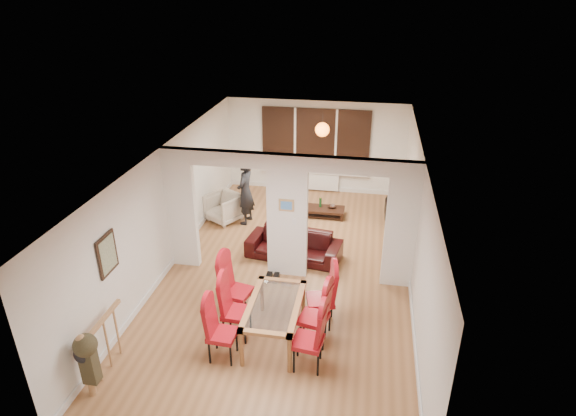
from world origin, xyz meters
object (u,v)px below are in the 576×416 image
(coffee_table, at_px, (324,212))
(sofa, at_px, (294,245))
(dining_chair_lb, at_px, (236,309))
(dining_chair_lc, at_px, (237,288))
(dining_chair_rb, at_px, (314,314))
(bottle, at_px, (320,202))
(bowl, at_px, (332,207))
(dining_chair_rc, at_px, (320,295))
(person, at_px, (245,192))
(dining_chair_ra, at_px, (308,337))
(armchair, at_px, (224,207))
(dining_table, at_px, (274,321))
(dining_chair_la, at_px, (222,330))
(television, at_px, (385,209))

(coffee_table, bearing_deg, sofa, -101.78)
(dining_chair_lb, height_order, dining_chair_lc, dining_chair_lc)
(dining_chair_rb, relative_size, bottle, 4.36)
(coffee_table, relative_size, bowl, 4.69)
(coffee_table, distance_m, bowl, 0.24)
(sofa, height_order, bowl, sofa)
(dining_chair_rc, xyz_separation_m, person, (-2.27, 3.60, 0.25))
(dining_chair_lb, height_order, dining_chair_ra, dining_chair_ra)
(sofa, bearing_deg, person, 142.94)
(dining_chair_rc, xyz_separation_m, armchair, (-2.85, 3.61, -0.23))
(dining_table, relative_size, coffee_table, 1.51)
(bottle, bearing_deg, dining_chair_lc, -102.75)
(dining_chair_la, relative_size, bowl, 4.95)
(coffee_table, xyz_separation_m, bottle, (-0.12, 0.07, 0.25))
(dining_chair_ra, bearing_deg, dining_chair_lc, 150.85)
(dining_chair_lc, bearing_deg, dining_chair_rc, 13.46)
(dining_chair_lb, relative_size, dining_chair_rb, 0.99)
(dining_chair_lc, relative_size, dining_chair_rb, 1.04)
(bottle, bearing_deg, person, -157.52)
(dining_chair_lb, relative_size, dining_chair_lc, 0.95)
(dining_chair_lb, xyz_separation_m, person, (-0.93, 4.19, 0.28))
(dining_table, height_order, television, dining_table)
(dining_table, relative_size, dining_chair_rc, 1.32)
(television, height_order, bottle, television)
(dining_table, distance_m, television, 5.27)
(dining_chair_lc, relative_size, bottle, 4.54)
(dining_chair_la, bearing_deg, bottle, 82.92)
(dining_chair_ra, xyz_separation_m, person, (-2.20, 4.69, 0.27))
(sofa, height_order, bottle, sofa)
(person, height_order, coffee_table, person)
(armchair, height_order, bowl, armchair)
(bottle, bearing_deg, dining_chair_rb, -84.79)
(dining_table, distance_m, coffee_table, 4.84)
(armchair, bearing_deg, television, 41.89)
(dining_chair_lc, bearing_deg, dining_chair_la, -74.82)
(person, height_order, bowl, person)
(armchair, distance_m, television, 4.07)
(armchair, xyz_separation_m, person, (0.58, -0.01, 0.48))
(dining_chair_rc, bearing_deg, coffee_table, 81.09)
(dining_chair_la, bearing_deg, bowl, 79.94)
(television, bearing_deg, dining_table, 158.05)
(dining_chair_lc, bearing_deg, sofa, 85.17)
(sofa, bearing_deg, dining_chair_lb, -92.75)
(dining_table, bearing_deg, television, 69.40)
(armchair, bearing_deg, dining_chair_ra, -28.36)
(sofa, relative_size, person, 1.22)
(dining_chair_lc, height_order, dining_chair_rb, dining_chair_lc)
(dining_chair_ra, relative_size, bowl, 5.24)
(dining_chair_rb, bearing_deg, armchair, 136.83)
(dining_chair_rb, bearing_deg, television, 88.82)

